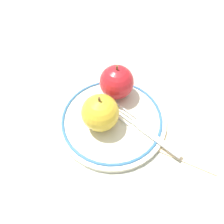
{
  "coord_description": "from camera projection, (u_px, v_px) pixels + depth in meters",
  "views": [
    {
      "loc": [
        -0.16,
        0.19,
        0.39
      ],
      "look_at": [
        -0.01,
        -0.01,
        0.03
      ],
      "focal_mm": 35.0,
      "sensor_mm": 36.0,
      "label": 1
    }
  ],
  "objects": [
    {
      "name": "napkin_folded",
      "position": [
        192.0,
        137.0,
        0.43
      ],
      "size": [
        0.14,
        0.14,
        0.01
      ],
      "primitive_type": "cube",
      "rotation": [
        0.0,
        0.0,
        0.21
      ],
      "color": "beige",
      "rests_on": "ground_plane"
    },
    {
      "name": "apple_red_whole",
      "position": [
        117.0,
        82.0,
        0.45
      ],
      "size": [
        0.07,
        0.07,
        0.08
      ],
      "color": "red",
      "rests_on": "plate"
    },
    {
      "name": "fork",
      "position": [
        144.0,
        130.0,
        0.43
      ],
      "size": [
        0.18,
        0.03,
        0.0
      ],
      "rotation": [
        0.0,
        0.0,
        6.21
      ],
      "color": "silver",
      "rests_on": "plate"
    },
    {
      "name": "plate",
      "position": [
        112.0,
        119.0,
        0.45
      ],
      "size": [
        0.22,
        0.22,
        0.01
      ],
      "color": "beige",
      "rests_on": "ground_plane"
    },
    {
      "name": "ground_plane",
      "position": [
        107.0,
        121.0,
        0.46
      ],
      "size": [
        2.0,
        2.0,
        0.0
      ],
      "primitive_type": "plane",
      "color": "#ABAC98"
    },
    {
      "name": "apple_second_whole",
      "position": [
        102.0,
        114.0,
        0.41
      ],
      "size": [
        0.07,
        0.07,
        0.08
      ],
      "color": "gold",
      "rests_on": "plate"
    }
  ]
}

